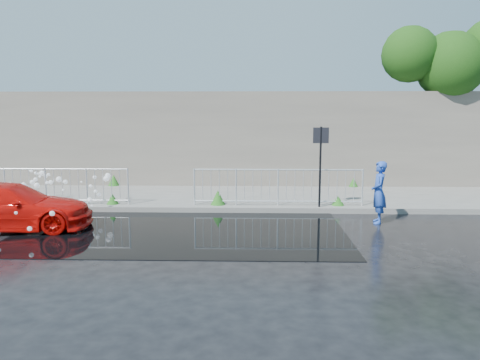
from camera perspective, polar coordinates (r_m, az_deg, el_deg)
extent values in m
plane|color=black|center=(11.04, -10.29, -7.20)|extent=(90.00, 90.00, 0.00)
cube|color=#5B5C57|center=(15.83, -6.62, -2.08)|extent=(30.00, 4.00, 0.15)
cube|color=#5B5C57|center=(13.89, -7.78, -3.56)|extent=(30.00, 0.25, 0.16)
cube|color=#635C53|center=(17.78, -5.71, 5.02)|extent=(30.00, 0.60, 3.50)
cube|color=black|center=(11.91, -6.94, -5.94)|extent=(8.00, 5.00, 0.01)
cylinder|color=black|center=(13.75, 9.74, 1.22)|extent=(0.06, 0.06, 2.50)
cube|color=black|center=(13.66, 9.84, 5.38)|extent=(0.45, 0.04, 0.45)
cylinder|color=#332114|center=(20.16, 24.35, 6.43)|extent=(0.36, 0.36, 5.00)
sphere|color=#14370D|center=(19.30, 24.27, 12.63)|extent=(2.48, 2.48, 2.48)
sphere|color=#14370D|center=(18.82, 20.00, 14.21)|extent=(2.06, 2.06, 2.06)
cylinder|color=silver|center=(14.43, -13.49, -0.76)|extent=(0.05, 0.05, 1.10)
cylinder|color=silver|center=(15.20, -22.70, 1.25)|extent=(5.00, 0.04, 0.04)
cylinder|color=silver|center=(15.34, -22.50, -2.27)|extent=(5.00, 0.04, 0.04)
cylinder|color=silver|center=(14.04, -5.59, -0.82)|extent=(0.05, 0.05, 1.10)
cylinder|color=silver|center=(14.31, 14.70, -0.88)|extent=(0.05, 0.05, 1.10)
cylinder|color=silver|center=(13.88, 4.68, 1.26)|extent=(5.00, 0.04, 0.04)
cylinder|color=silver|center=(14.03, 4.63, -2.59)|extent=(5.00, 0.04, 0.04)
cone|color=#15511A|center=(14.68, -15.28, -2.23)|extent=(0.36, 0.36, 0.31)
cone|color=#15511A|center=(14.08, -2.71, -2.13)|extent=(0.44, 0.44, 0.44)
cone|color=#15511A|center=(14.29, 11.85, -2.47)|extent=(0.38, 0.38, 0.28)
cone|color=#15511A|center=(18.26, -15.14, -0.02)|extent=(0.42, 0.42, 0.41)
cone|color=#15511A|center=(17.90, 13.66, -0.27)|extent=(0.34, 0.34, 0.32)
sphere|color=white|center=(15.91, -22.99, 0.77)|extent=(0.17, 0.17, 0.17)
sphere|color=white|center=(14.40, -20.76, -1.16)|extent=(0.07, 0.07, 0.07)
sphere|color=white|center=(15.89, -22.30, 0.62)|extent=(0.10, 0.10, 0.10)
sphere|color=white|center=(13.70, -17.87, -2.31)|extent=(0.14, 0.14, 0.14)
sphere|color=white|center=(14.61, -18.78, -0.22)|extent=(0.06, 0.06, 0.06)
sphere|color=white|center=(14.93, -25.22, -1.48)|extent=(0.14, 0.14, 0.14)
sphere|color=white|center=(16.36, -24.11, 1.06)|extent=(0.11, 0.11, 0.11)
sphere|color=white|center=(14.23, -22.32, -1.89)|extent=(0.11, 0.11, 0.11)
sphere|color=white|center=(13.92, -23.01, -3.82)|extent=(0.14, 0.14, 0.14)
sphere|color=white|center=(15.29, -24.00, -0.25)|extent=(0.14, 0.14, 0.14)
sphere|color=white|center=(14.49, -16.00, 0.16)|extent=(0.18, 0.18, 0.18)
sphere|color=white|center=(16.30, -23.39, 0.70)|extent=(0.08, 0.08, 0.08)
sphere|color=white|center=(15.71, -23.66, 0.78)|extent=(0.09, 0.09, 0.09)
sphere|color=white|center=(14.10, -16.81, -1.74)|extent=(0.12, 0.12, 0.12)
sphere|color=white|center=(13.50, -17.62, -3.01)|extent=(0.07, 0.07, 0.07)
sphere|color=white|center=(14.81, -22.45, -0.31)|extent=(0.10, 0.10, 0.10)
sphere|color=white|center=(15.09, -22.08, -0.26)|extent=(0.13, 0.13, 0.13)
sphere|color=white|center=(15.03, -15.83, 0.50)|extent=(0.17, 0.17, 0.17)
sphere|color=white|center=(16.01, -23.22, 0.39)|extent=(0.08, 0.08, 0.08)
sphere|color=white|center=(15.45, -22.61, 0.43)|extent=(0.12, 0.12, 0.12)
sphere|color=white|center=(14.83, -17.30, 0.31)|extent=(0.12, 0.12, 0.12)
sphere|color=white|center=(14.66, -23.97, -1.86)|extent=(0.17, 0.17, 0.17)
sphere|color=white|center=(14.67, -23.53, -0.61)|extent=(0.16, 0.16, 0.16)
sphere|color=white|center=(14.40, -17.75, -0.71)|extent=(0.10, 0.10, 0.10)
sphere|color=white|center=(13.98, -17.21, -1.34)|extent=(0.11, 0.11, 0.11)
sphere|color=white|center=(13.78, -18.37, -3.03)|extent=(0.07, 0.07, 0.07)
sphere|color=white|center=(15.12, -20.52, -0.21)|extent=(0.14, 0.14, 0.14)
sphere|color=white|center=(15.14, -21.20, 0.07)|extent=(0.18, 0.18, 0.18)
sphere|color=white|center=(15.35, -26.25, -0.41)|extent=(0.10, 0.10, 0.10)
sphere|color=white|center=(15.28, -23.67, 0.06)|extent=(0.12, 0.12, 0.12)
sphere|color=white|center=(15.03, -24.89, -0.57)|extent=(0.16, 0.16, 0.16)
sphere|color=white|center=(10.94, -21.93, -3.80)|extent=(0.11, 0.11, 0.11)
sphere|color=white|center=(11.60, -24.27, -5.44)|extent=(0.11, 0.11, 0.11)
sphere|color=white|center=(10.83, -25.64, -3.62)|extent=(0.07, 0.07, 0.07)
imported|color=red|center=(13.01, -26.35, -2.94)|extent=(4.18, 2.13, 1.16)
imported|color=#234AB3|center=(12.83, 16.57, -1.46)|extent=(0.47, 0.65, 1.65)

